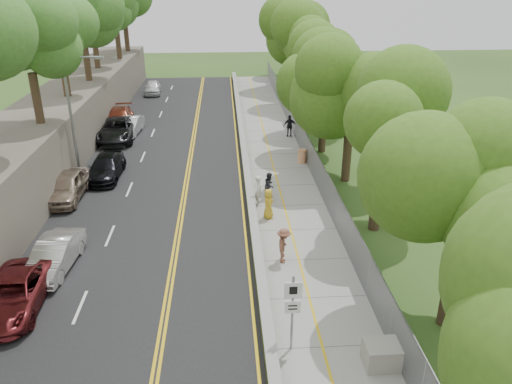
{
  "coord_description": "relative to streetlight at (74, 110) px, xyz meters",
  "views": [
    {
      "loc": [
        -1.14,
        -17.07,
        12.53
      ],
      "look_at": [
        0.5,
        8.0,
        1.4
      ],
      "focal_mm": 35.0,
      "sensor_mm": 36.0,
      "label": 1
    }
  ],
  "objects": [
    {
      "name": "car_4",
      "position": [
        -0.14,
        -3.18,
        -3.8
      ],
      "size": [
        1.99,
        4.74,
        1.6
      ],
      "primitive_type": "imported",
      "rotation": [
        0.0,
        0.0,
        -0.02
      ],
      "color": "tan",
      "rests_on": "road"
    },
    {
      "name": "sidewalk",
      "position": [
        13.01,
        1.0,
        -4.61
      ],
      "size": [
        4.2,
        66.0,
        0.05
      ],
      "primitive_type": "cube",
      "color": "gray",
      "rests_on": "ground"
    },
    {
      "name": "signpost",
      "position": [
        11.51,
        -17.02,
        -2.68
      ],
      "size": [
        0.62,
        0.09,
        3.1
      ],
      "color": "gray",
      "rests_on": "sidewalk"
    },
    {
      "name": "car_5",
      "position": [
        1.46,
        9.81,
        -3.9
      ],
      "size": [
        1.86,
        4.36,
        1.4
      ],
      "primitive_type": "imported",
      "rotation": [
        0.0,
        0.0,
        -0.09
      ],
      "color": "silver",
      "rests_on": "road"
    },
    {
      "name": "rock_embankment",
      "position": [
        -3.04,
        1.0,
        -2.64
      ],
      "size": [
        5.0,
        66.0,
        4.0
      ],
      "primitive_type": "cube",
      "color": "#595147",
      "rests_on": "ground"
    },
    {
      "name": "car_7",
      "position": [
        0.18,
        11.92,
        -3.81
      ],
      "size": [
        2.6,
        5.58,
        1.58
      ],
      "primitive_type": "imported",
      "rotation": [
        0.0,
        0.0,
        0.07
      ],
      "color": "brown",
      "rests_on": "road"
    },
    {
      "name": "ground",
      "position": [
        10.46,
        -14.0,
        -4.64
      ],
      "size": [
        140.0,
        140.0,
        0.0
      ],
      "primitive_type": "plane",
      "color": "#33511E",
      "rests_on": "ground"
    },
    {
      "name": "painter_0",
      "position": [
        11.61,
        -6.49,
        -3.74
      ],
      "size": [
        0.64,
        0.89,
        1.7
      ],
      "primitive_type": "imported",
      "rotation": [
        0.0,
        0.0,
        1.7
      ],
      "color": "gold",
      "rests_on": "sidewalk"
    },
    {
      "name": "person_far",
      "position": [
        14.66,
        8.18,
        -3.69
      ],
      "size": [
        1.06,
        0.45,
        1.81
      ],
      "primitive_type": "imported",
      "rotation": [
        0.0,
        0.0,
        3.15
      ],
      "color": "black",
      "rests_on": "sidewalk"
    },
    {
      "name": "jersey_barrier",
      "position": [
        10.71,
        1.0,
        -4.34
      ],
      "size": [
        0.42,
        66.0,
        0.6
      ],
      "primitive_type": "cube",
      "color": "#99BF2C",
      "rests_on": "ground"
    },
    {
      "name": "car_8",
      "position": [
        1.46,
        24.81,
        -3.89
      ],
      "size": [
        1.98,
        4.28,
        1.42
      ],
      "primitive_type": "imported",
      "rotation": [
        0.0,
        0.0,
        0.08
      ],
      "color": "white",
      "rests_on": "road"
    },
    {
      "name": "painter_1",
      "position": [
        11.21,
        -4.69,
        -3.71
      ],
      "size": [
        0.56,
        0.72,
        1.76
      ],
      "primitive_type": "imported",
      "rotation": [
        0.0,
        0.0,
        1.33
      ],
      "color": "silver",
      "rests_on": "sidewalk"
    },
    {
      "name": "road",
      "position": [
        5.06,
        1.0,
        -4.62
      ],
      "size": [
        11.2,
        66.0,
        0.04
      ],
      "primitive_type": "cube",
      "color": "black",
      "rests_on": "ground"
    },
    {
      "name": "chainlink_fence",
      "position": [
        15.11,
        1.0,
        -3.64
      ],
      "size": [
        0.04,
        66.0,
        2.0
      ],
      "primitive_type": "cube",
      "color": "slate",
      "rests_on": "ground"
    },
    {
      "name": "streetlight",
      "position": [
        0.0,
        0.0,
        0.0
      ],
      "size": [
        2.52,
        0.22,
        8.0
      ],
      "color": "gray",
      "rests_on": "ground"
    },
    {
      "name": "painter_2",
      "position": [
        11.91,
        -3.84,
        -3.79
      ],
      "size": [
        0.86,
        0.95,
        1.6
      ],
      "primitive_type": "imported",
      "rotation": [
        0.0,
        0.0,
        1.16
      ],
      "color": "#212128",
      "rests_on": "sidewalk"
    },
    {
      "name": "car_2",
      "position": [
        0.72,
        -13.9,
        -3.91
      ],
      "size": [
        2.38,
        4.99,
        1.37
      ],
      "primitive_type": "imported",
      "rotation": [
        0.0,
        0.0,
        0.02
      ],
      "color": "maroon",
      "rests_on": "road"
    },
    {
      "name": "painter_3",
      "position": [
        11.91,
        -11.11,
        -3.72
      ],
      "size": [
        0.85,
        1.22,
        1.73
      ],
      "primitive_type": "imported",
      "rotation": [
        0.0,
        0.0,
        1.37
      ],
      "color": "brown",
      "rests_on": "sidewalk"
    },
    {
      "name": "trees_embankment",
      "position": [
        -2.54,
        1.0,
        5.86
      ],
      "size": [
        6.4,
        66.0,
        13.0
      ],
      "primitive_type": null,
      "color": "#4B8930",
      "rests_on": "rock_embankment"
    },
    {
      "name": "construction_barrel",
      "position": [
        14.76,
        2.0,
        -4.1
      ],
      "size": [
        0.6,
        0.6,
        0.98
      ],
      "primitive_type": "cylinder",
      "color": "#EB5900",
      "rests_on": "sidewalk"
    },
    {
      "name": "car_6",
      "position": [
        0.71,
        8.36,
        -3.78
      ],
      "size": [
        2.86,
        5.99,
        1.65
      ],
      "primitive_type": "imported",
      "rotation": [
        0.0,
        0.0,
        0.02
      ],
      "color": "black",
      "rests_on": "road"
    },
    {
      "name": "trees_fenceside",
      "position": [
        17.46,
        1.0,
        2.36
      ],
      "size": [
        7.0,
        66.0,
        14.0
      ],
      "primitive_type": null,
      "color": "#4A7820",
      "rests_on": "ground"
    },
    {
      "name": "car_3",
      "position": [
        1.46,
        0.13,
        -3.89
      ],
      "size": [
        2.04,
        4.89,
        1.41
      ],
      "primitive_type": "imported",
      "rotation": [
        0.0,
        0.0,
        -0.01
      ],
      "color": "black",
      "rests_on": "road"
    },
    {
      "name": "concrete_block",
      "position": [
        14.56,
        -18.0,
        -4.15
      ],
      "size": [
        1.31,
        0.98,
        0.87
      ],
      "primitive_type": "cube",
      "rotation": [
        0.0,
        0.0,
        0.0
      ],
      "color": "gray",
      "rests_on": "sidewalk"
    },
    {
      "name": "car_1",
      "position": [
        1.46,
        -11.0,
        -3.89
      ],
      "size": [
        1.86,
        4.41,
        1.41
      ],
      "primitive_type": "imported",
      "rotation": [
        0.0,
        0.0,
        -0.09
      ],
      "color": "beige",
      "rests_on": "road"
    }
  ]
}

